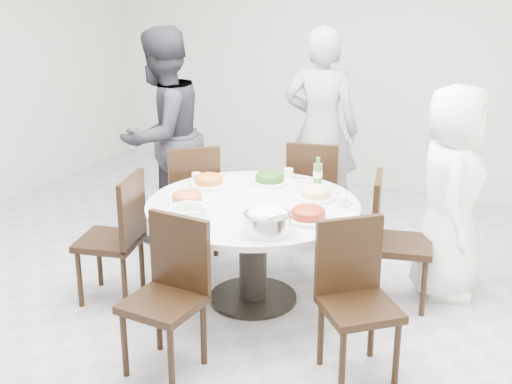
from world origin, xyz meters
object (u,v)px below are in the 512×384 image
at_px(chair_se, 360,305).
at_px(chair_nw, 189,198).
at_px(diner_left, 162,136).
at_px(beverage_bottle, 318,172).
at_px(chair_n, 314,192).
at_px(diner_middle, 321,130).
at_px(dining_table, 253,253).
at_px(chair_ne, 402,242).
at_px(soup_bowl, 188,212).
at_px(diner_right, 451,193).
at_px(chair_s, 163,300).
at_px(chair_sw, 109,238).
at_px(rice_bowl, 267,223).

bearing_deg(chair_se, chair_nw, 106.07).
xyz_separation_m(diner_left, beverage_bottle, (1.50, -0.20, -0.05)).
bearing_deg(chair_n, diner_middle, -88.46).
relative_size(dining_table, beverage_bottle, 6.55).
bearing_deg(diner_middle, chair_ne, 124.83).
bearing_deg(soup_bowl, diner_right, 38.44).
relative_size(diner_middle, beverage_bottle, 7.97).
bearing_deg(chair_ne, diner_right, -52.99).
bearing_deg(diner_right, chair_n, 59.05).
xyz_separation_m(chair_n, diner_left, (-1.25, -0.39, 0.44)).
bearing_deg(diner_left, diner_middle, 133.18).
relative_size(dining_table, chair_s, 1.58).
relative_size(diner_middle, diner_left, 0.99).
distance_m(diner_middle, beverage_bottle, 1.06).
distance_m(diner_right, soup_bowl, 1.89).
height_order(chair_ne, beverage_bottle, beverage_bottle).
distance_m(chair_s, chair_se, 1.16).
relative_size(chair_n, diner_left, 0.52).
bearing_deg(soup_bowl, diner_left, 129.42).
bearing_deg(diner_left, chair_sw, 22.36).
height_order(chair_nw, chair_s, same).
xyz_separation_m(dining_table, chair_sw, (-0.94, -0.43, 0.10)).
bearing_deg(diner_middle, diner_left, 25.80).
height_order(diner_right, diner_left, diner_left).
xyz_separation_m(diner_middle, soup_bowl, (-0.17, -1.96, -0.12)).
xyz_separation_m(dining_table, soup_bowl, (-0.27, -0.43, 0.41)).
bearing_deg(diner_middle, chair_nw, 42.87).
bearing_deg(chair_ne, diner_middle, 29.88).
xyz_separation_m(dining_table, chair_s, (-0.08, -1.04, 0.10)).
height_order(chair_n, diner_right, diner_right).
bearing_deg(chair_sw, soup_bowl, 75.72).
height_order(chair_n, diner_middle, diner_middle).
bearing_deg(dining_table, diner_left, 148.93).
xyz_separation_m(chair_n, chair_nw, (-0.88, -0.58, 0.00)).
height_order(chair_sw, rice_bowl, chair_sw).
height_order(chair_s, diner_left, diner_left).
distance_m(diner_middle, rice_bowl, 2.01).
relative_size(chair_se, rice_bowl, 3.17).
relative_size(chair_s, diner_right, 0.61).
bearing_deg(diner_right, diner_middle, 46.00).
relative_size(chair_n, chair_nw, 1.00).
height_order(chair_nw, diner_left, diner_left).
height_order(chair_ne, chair_nw, same).
xyz_separation_m(chair_n, chair_s, (-0.09, -2.18, 0.00)).
xyz_separation_m(chair_n, soup_bowl, (-0.28, -1.57, 0.31)).
height_order(chair_ne, rice_bowl, chair_ne).
bearing_deg(chair_nw, beverage_bottle, 133.34).
height_order(dining_table, chair_n, chair_n).
relative_size(chair_ne, chair_sw, 1.00).
xyz_separation_m(dining_table, beverage_bottle, (0.27, 0.54, 0.49)).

